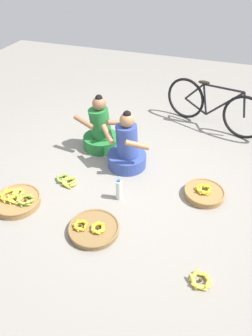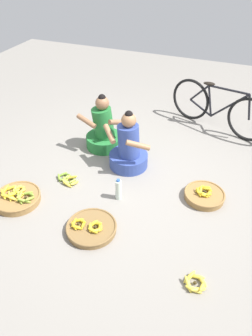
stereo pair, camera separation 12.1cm
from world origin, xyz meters
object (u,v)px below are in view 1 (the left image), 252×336
object	(u,v)px
banana_basket_front_center	(17,201)
vendor_woman_behind	(101,131)
vendor_woman_front	(127,149)
loose_bananas_near_bicycle	(201,281)
water_bottle	(119,190)
bicycle_leaning	(213,106)
banana_basket_mid_right	(94,229)
loose_bananas_back_center	(67,181)
banana_basket_near_vendor	(204,193)

from	to	relation	value
banana_basket_front_center	vendor_woman_behind	bearing A→B (deg)	72.42
vendor_woman_front	banana_basket_front_center	distance (m)	1.52
banana_basket_front_center	loose_bananas_near_bicycle	xyz separation A→B (m)	(2.20, -0.34, -0.03)
vendor_woman_front	water_bottle	distance (m)	0.68
bicycle_leaning	vendor_woman_behind	bearing A→B (deg)	-141.67
vendor_woman_front	banana_basket_mid_right	distance (m)	1.26
vendor_woman_front	vendor_woman_behind	size ratio (longest dim) A/B	1.00
vendor_woman_front	water_bottle	xyz separation A→B (m)	(0.13, -0.66, -0.13)
vendor_woman_front	banana_basket_front_center	size ratio (longest dim) A/B	1.50
vendor_woman_behind	loose_bananas_near_bicycle	xyz separation A→B (m)	(1.74, -1.80, -0.24)
bicycle_leaning	water_bottle	size ratio (longest dim) A/B	5.56
banana_basket_front_center	water_bottle	world-z (taller)	water_bottle
bicycle_leaning	loose_bananas_back_center	size ratio (longest dim) A/B	4.89
bicycle_leaning	banana_basket_front_center	xyz separation A→B (m)	(-1.91, -2.60, -0.30)
water_bottle	bicycle_leaning	bearing A→B (deg)	69.06
bicycle_leaning	loose_bananas_near_bicycle	size ratio (longest dim) A/B	6.68
vendor_woman_front	vendor_woman_behind	world-z (taller)	vendor_woman_behind
banana_basket_mid_right	water_bottle	world-z (taller)	water_bottle
vendor_woman_behind	bicycle_leaning	xyz separation A→B (m)	(1.44, 1.14, 0.09)
vendor_woman_behind	vendor_woman_front	bearing A→B (deg)	-31.66
loose_bananas_back_center	loose_bananas_near_bicycle	size ratio (longest dim) A/B	1.37
vendor_woman_front	loose_bananas_back_center	size ratio (longest dim) A/B	2.52
banana_basket_mid_right	loose_bananas_near_bicycle	world-z (taller)	banana_basket_mid_right
banana_basket_near_vendor	vendor_woman_behind	bearing A→B (deg)	159.49
bicycle_leaning	loose_bananas_near_bicycle	world-z (taller)	bicycle_leaning
banana_basket_mid_right	loose_bananas_back_center	size ratio (longest dim) A/B	1.67
loose_bananas_back_center	loose_bananas_near_bicycle	distance (m)	2.04
vendor_woman_behind	loose_bananas_back_center	size ratio (longest dim) A/B	2.52
banana_basket_front_center	loose_bananas_back_center	xyz separation A→B (m)	(0.37, 0.55, -0.03)
vendor_woman_front	banana_basket_mid_right	bearing A→B (deg)	-87.61
banana_basket_near_vendor	bicycle_leaning	bearing A→B (deg)	94.94
banana_basket_near_vendor	water_bottle	distance (m)	1.03
vendor_woman_front	loose_bananas_near_bicycle	world-z (taller)	vendor_woman_front
loose_bananas_near_bicycle	bicycle_leaning	bearing A→B (deg)	95.71
vendor_woman_behind	loose_bananas_back_center	bearing A→B (deg)	-96.07
bicycle_leaning	loose_bananas_near_bicycle	xyz separation A→B (m)	(0.29, -2.94, -0.33)
vendor_woman_front	banana_basket_near_vendor	world-z (taller)	vendor_woman_front
loose_bananas_back_center	water_bottle	distance (m)	0.74
banana_basket_mid_right	loose_bananas_near_bicycle	size ratio (longest dim) A/B	2.28
loose_bananas_near_bicycle	water_bottle	size ratio (longest dim) A/B	0.83
bicycle_leaning	banana_basket_mid_right	size ratio (longest dim) A/B	2.92
loose_bananas_near_bicycle	loose_bananas_back_center	bearing A→B (deg)	154.24
loose_bananas_near_bicycle	vendor_woman_behind	bearing A→B (deg)	134.03
water_bottle	vendor_woman_front	bearing A→B (deg)	101.06
banana_basket_front_center	banana_basket_mid_right	size ratio (longest dim) A/B	1.00
vendor_woman_behind	banana_basket_near_vendor	size ratio (longest dim) A/B	1.70
banana_basket_near_vendor	water_bottle	world-z (taller)	water_bottle
vendor_woman_behind	loose_bananas_near_bicycle	bearing A→B (deg)	-45.97
banana_basket_near_vendor	banana_basket_mid_right	distance (m)	1.41
banana_basket_front_center	loose_bananas_near_bicycle	world-z (taller)	banana_basket_front_center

